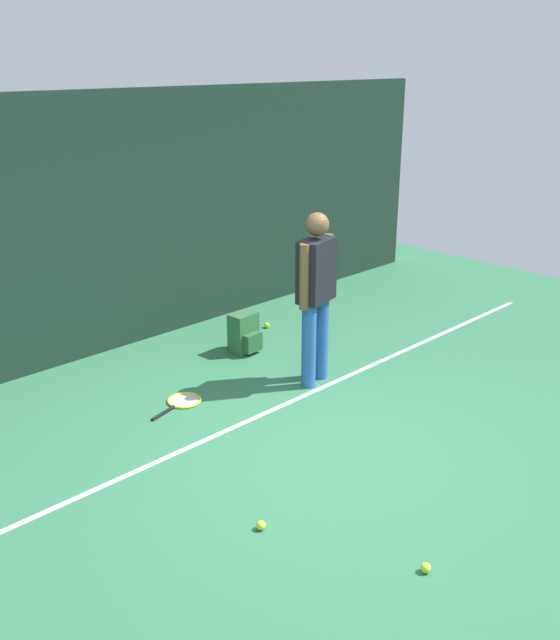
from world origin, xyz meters
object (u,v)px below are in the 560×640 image
tennis_player (316,289)px  backpack (245,334)px  tennis_ball_near_player (267,325)px  tennis_ball_mid_court (261,525)px  tennis_ball_by_fence (426,568)px  tennis_racket (182,402)px

tennis_player → backpack: (0.01, 1.05, -0.76)m
tennis_ball_near_player → tennis_player: bearing=-115.6°
backpack → tennis_ball_mid_court: 3.14m
tennis_ball_by_fence → tennis_ball_mid_court: size_ratio=1.00×
tennis_ball_mid_court → tennis_ball_by_fence: bearing=-66.6°
tennis_ball_near_player → tennis_ball_mid_court: size_ratio=1.00×
tennis_player → tennis_ball_near_player: (0.68, 1.41, -0.93)m
tennis_ball_near_player → tennis_ball_by_fence: bearing=-120.1°
tennis_ball_near_player → tennis_ball_by_fence: 4.41m
tennis_racket → tennis_player: bearing=-37.7°
tennis_ball_by_fence → tennis_racket: bearing=84.0°
tennis_racket → tennis_ball_by_fence: 2.96m
tennis_ball_by_fence → tennis_ball_mid_court: same height
tennis_racket → tennis_ball_near_player: 2.09m
tennis_player → tennis_ball_mid_court: (-1.98, -1.36, -0.93)m
tennis_player → tennis_ball_near_player: 1.83m
tennis_racket → tennis_ball_mid_court: bearing=-125.6°
tennis_racket → tennis_ball_by_fence: size_ratio=9.65×
backpack → tennis_ball_near_player: size_ratio=6.67×
tennis_player → tennis_ball_by_fence: size_ratio=25.76×
tennis_player → backpack: tennis_player is taller
tennis_player → tennis_ball_by_fence: (-1.53, -2.40, -0.93)m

